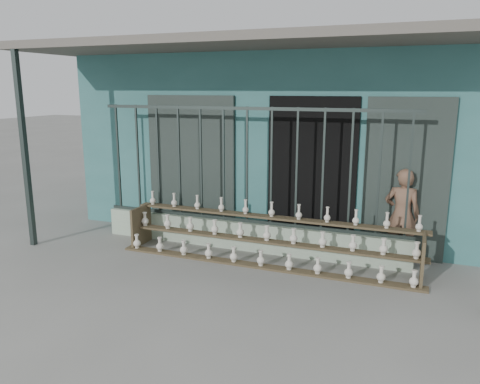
% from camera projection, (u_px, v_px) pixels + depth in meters
% --- Properties ---
extents(ground, '(60.00, 60.00, 0.00)m').
position_uv_depth(ground, '(213.00, 280.00, 6.29)').
color(ground, slate).
extents(workshop_building, '(7.40, 6.60, 3.21)m').
position_uv_depth(workshop_building, '(296.00, 132.00, 9.78)').
color(workshop_building, '#326A69').
rests_on(workshop_building, ground).
extents(parapet_wall, '(5.00, 0.20, 0.45)m').
position_uv_depth(parapet_wall, '(247.00, 236.00, 7.42)').
color(parapet_wall, '#A3BBA0').
rests_on(parapet_wall, ground).
extents(security_fence, '(5.00, 0.04, 1.80)m').
position_uv_depth(security_fence, '(247.00, 166.00, 7.17)').
color(security_fence, '#283330').
rests_on(security_fence, parapet_wall).
extents(shelf_rack, '(4.50, 0.68, 0.85)m').
position_uv_depth(shelf_rack, '(266.00, 239.00, 6.85)').
color(shelf_rack, brown).
rests_on(shelf_rack, ground).
extents(elderly_woman, '(0.51, 0.34, 1.39)m').
position_uv_depth(elderly_woman, '(402.00, 215.00, 6.86)').
color(elderly_woman, brown).
rests_on(elderly_woman, ground).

